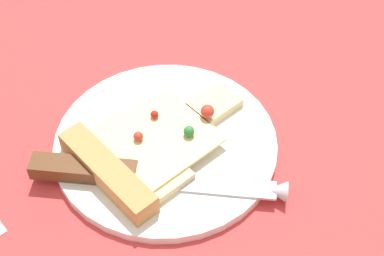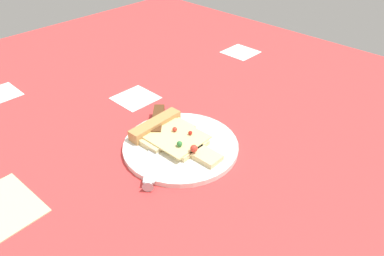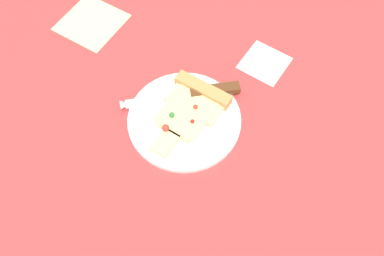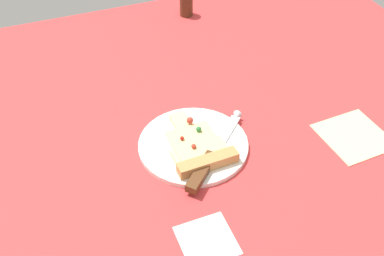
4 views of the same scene
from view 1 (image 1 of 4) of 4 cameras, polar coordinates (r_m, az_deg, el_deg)
ground_plane at (r=56.07cm, az=-9.03°, el=-8.74°), size 146.37×146.37×3.00cm
plate at (r=58.20cm, az=-2.59°, el=-1.57°), size 22.16×22.16×1.01cm
pizza_slice at (r=56.23cm, az=-4.60°, el=-2.07°), size 17.62×12.07×2.68cm
knife at (r=54.66cm, az=-5.88°, el=-4.61°), size 18.02×18.87×2.45cm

